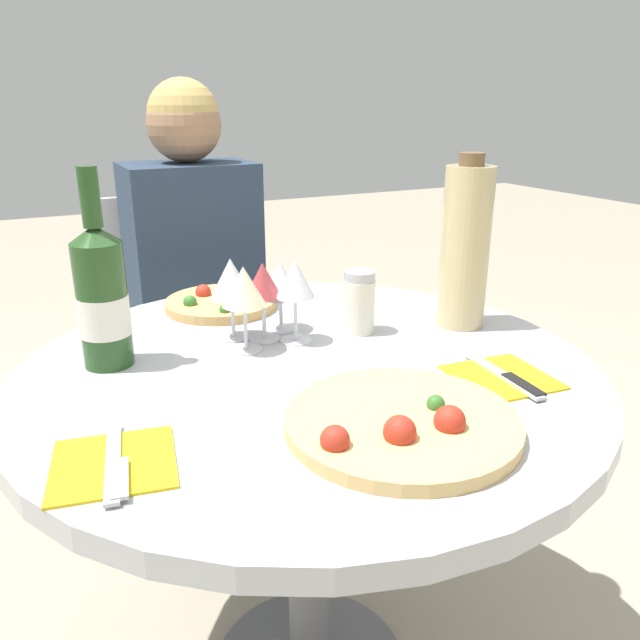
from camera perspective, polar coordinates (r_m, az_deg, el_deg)
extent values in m
cylinder|color=slate|center=(1.26, -1.04, -19.00)|extent=(0.08, 0.08, 0.64)
cylinder|color=#B7B7BC|center=(1.08, -1.15, -4.88)|extent=(1.00, 1.00, 0.04)
cylinder|color=silver|center=(2.06, -10.17, -13.81)|extent=(0.39, 0.39, 0.01)
cylinder|color=silver|center=(1.96, -10.52, -8.80)|extent=(0.06, 0.06, 0.42)
cube|color=silver|center=(1.86, -10.95, -2.68)|extent=(0.43, 0.43, 0.03)
cube|color=silver|center=(1.99, -13.02, 5.27)|extent=(0.43, 0.02, 0.41)
cube|color=#28384C|center=(1.80, -8.90, -10.82)|extent=(0.29, 0.35, 0.45)
cube|color=#28384C|center=(1.78, -11.51, 5.55)|extent=(0.34, 0.23, 0.52)
sphere|color=#997051|center=(1.73, -12.34, 17.07)|extent=(0.19, 0.19, 0.19)
sphere|color=tan|center=(1.73, -12.40, 17.87)|extent=(0.18, 0.18, 0.18)
cylinder|color=#DBB26B|center=(0.88, 7.48, -9.24)|extent=(0.33, 0.33, 0.02)
sphere|color=#336B28|center=(0.90, 10.53, -7.55)|extent=(0.03, 0.03, 0.03)
sphere|color=#B22D1E|center=(0.79, 1.37, -10.91)|extent=(0.04, 0.04, 0.04)
sphere|color=#B22D1E|center=(0.85, 11.77, -9.04)|extent=(0.04, 0.04, 0.04)
sphere|color=#B22D1E|center=(0.82, 7.30, -10.11)|extent=(0.04, 0.04, 0.04)
cylinder|color=tan|center=(1.38, -9.04, 1.51)|extent=(0.24, 0.24, 0.02)
sphere|color=#B22D1E|center=(1.37, -7.73, 2.20)|extent=(0.03, 0.03, 0.03)
sphere|color=#336B28|center=(1.29, -8.67, 0.96)|extent=(0.02, 0.02, 0.02)
sphere|color=#336B28|center=(1.32, -6.36, 1.59)|extent=(0.03, 0.03, 0.03)
sphere|color=#336B28|center=(1.35, -11.79, 1.62)|extent=(0.03, 0.03, 0.03)
sphere|color=#B22D1E|center=(1.41, -10.63, 2.54)|extent=(0.03, 0.03, 0.03)
cylinder|color=#23471E|center=(1.10, -19.22, 1.27)|extent=(0.08, 0.08, 0.21)
cone|color=#23471E|center=(1.07, -19.94, 7.42)|extent=(0.08, 0.08, 0.03)
cylinder|color=#23471E|center=(1.06, -20.30, 10.50)|extent=(0.03, 0.03, 0.10)
cylinder|color=silver|center=(1.10, -19.12, 0.44)|extent=(0.08, 0.08, 0.07)
cylinder|color=tan|center=(1.25, 13.12, 6.40)|extent=(0.09, 0.09, 0.31)
cylinder|color=brown|center=(1.22, 13.73, 14.10)|extent=(0.05, 0.05, 0.02)
cylinder|color=silver|center=(1.21, 3.59, 1.26)|extent=(0.06, 0.06, 0.10)
cylinder|color=#B2B2B7|center=(1.19, 3.65, 4.06)|extent=(0.06, 0.06, 0.02)
cylinder|color=silver|center=(1.18, -2.22, -1.87)|extent=(0.06, 0.06, 0.00)
cylinder|color=silver|center=(1.16, -2.25, 0.15)|extent=(0.01, 0.01, 0.08)
cone|color=silver|center=(1.14, -2.30, 3.82)|extent=(0.07, 0.07, 0.07)
cylinder|color=silver|center=(1.19, -5.09, -1.71)|extent=(0.06, 0.06, 0.00)
cylinder|color=silver|center=(1.17, -5.15, 0.23)|extent=(0.01, 0.01, 0.08)
cone|color=#9E383D|center=(1.15, -5.26, 3.68)|extent=(0.07, 0.07, 0.06)
cylinder|color=silver|center=(1.14, -6.74, -2.67)|extent=(0.06, 0.06, 0.00)
cylinder|color=silver|center=(1.13, -6.83, -0.65)|extent=(0.01, 0.01, 0.08)
cone|color=beige|center=(1.10, -6.99, 3.10)|extent=(0.08, 0.08, 0.07)
cylinder|color=silver|center=(1.20, -7.88, -1.55)|extent=(0.06, 0.06, 0.00)
cylinder|color=silver|center=(1.19, -7.97, 0.26)|extent=(0.01, 0.01, 0.08)
cone|color=silver|center=(1.17, -8.15, 3.80)|extent=(0.08, 0.08, 0.08)
cylinder|color=silver|center=(1.23, -3.56, -0.82)|extent=(0.06, 0.06, 0.00)
cylinder|color=silver|center=(1.22, -3.59, 0.64)|extent=(0.01, 0.01, 0.06)
cone|color=silver|center=(1.20, -3.66, 3.71)|extent=(0.07, 0.07, 0.07)
cube|color=gold|center=(0.84, -18.35, -12.34)|extent=(0.17, 0.17, 0.00)
cube|color=silver|center=(0.83, -18.38, -12.08)|extent=(0.05, 0.19, 0.00)
cube|color=silver|center=(0.79, -17.84, -13.61)|extent=(0.03, 0.09, 0.00)
cube|color=gold|center=(1.06, 16.27, -5.04)|extent=(0.16, 0.16, 0.00)
cube|color=silver|center=(1.06, 16.29, -4.82)|extent=(0.04, 0.19, 0.00)
cube|color=black|center=(1.03, 18.08, -5.63)|extent=(0.03, 0.09, 0.00)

